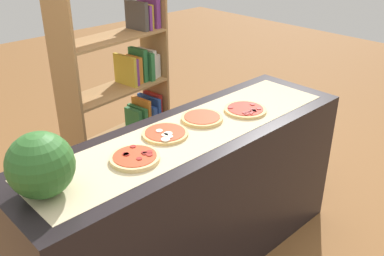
{
  "coord_description": "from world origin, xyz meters",
  "views": [
    {
      "loc": [
        -1.46,
        -1.53,
        2.01
      ],
      "look_at": [
        0.0,
        0.0,
        0.95
      ],
      "focal_mm": 40.29,
      "sensor_mm": 36.0,
      "label": 1
    }
  ],
  "objects": [
    {
      "name": "pizza_pepperoni_0",
      "position": [
        -0.42,
        -0.03,
        0.95
      ],
      "size": [
        0.25,
        0.25,
        0.03
      ],
      "color": "#E5C17F",
      "rests_on": "parchment_paper"
    },
    {
      "name": "parchment_paper",
      "position": [
        0.0,
        0.0,
        0.94
      ],
      "size": [
        1.89,
        0.44,
        0.0
      ],
      "primitive_type": "cube",
      "color": "beige",
      "rests_on": "counter"
    },
    {
      "name": "counter",
      "position": [
        0.0,
        0.0,
        0.47
      ],
      "size": [
        2.08,
        0.61,
        0.93
      ],
      "primitive_type": "cube",
      "color": "black",
      "rests_on": "ground_plane"
    },
    {
      "name": "watermelon",
      "position": [
        -0.86,
        0.01,
        1.08
      ],
      "size": [
        0.28,
        0.28,
        0.28
      ],
      "primitive_type": "sphere",
      "color": "#2D6628",
      "rests_on": "counter"
    },
    {
      "name": "pizza_plain_2",
      "position": [
        0.14,
        0.06,
        0.95
      ],
      "size": [
        0.24,
        0.24,
        0.02
      ],
      "color": "#DBB26B",
      "rests_on": "parchment_paper"
    },
    {
      "name": "bookshelf",
      "position": [
        0.36,
        1.1,
        0.75
      ],
      "size": [
        0.91,
        0.4,
        1.62
      ],
      "color": "#A87A47",
      "rests_on": "ground_plane"
    },
    {
      "name": "pizza_mozzarella_1",
      "position": [
        -0.14,
        0.06,
        0.95
      ],
      "size": [
        0.25,
        0.25,
        0.02
      ],
      "color": "#DBB26B",
      "rests_on": "parchment_paper"
    },
    {
      "name": "pizza_pepperoni_3",
      "position": [
        0.42,
        -0.03,
        0.95
      ],
      "size": [
        0.26,
        0.26,
        0.02
      ],
      "color": "#DBB26B",
      "rests_on": "parchment_paper"
    }
  ]
}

